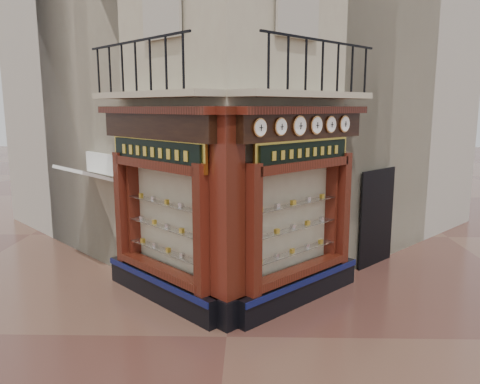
{
  "coord_description": "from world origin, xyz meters",
  "views": [
    {
      "loc": [
        0.4,
        -7.59,
        3.97
      ],
      "look_at": [
        0.19,
        2.0,
        2.22
      ],
      "focal_mm": 35.0,
      "sensor_mm": 36.0,
      "label": 1
    }
  ],
  "objects_px": {
    "clock_e": "(331,125)",
    "awning": "(92,271)",
    "clock_c": "(299,126)",
    "signboard_left": "(155,152)",
    "clock_f": "(344,124)",
    "clock_d": "(316,125)",
    "clock_a": "(260,128)",
    "clock_b": "(281,127)",
    "corner_pilaster": "(227,222)",
    "signboard_right": "(305,152)"
  },
  "relations": [
    {
      "from": "clock_e",
      "to": "signboard_right",
      "type": "xyz_separation_m",
      "value": [
        -0.55,
        -0.4,
        -0.52
      ]
    },
    {
      "from": "clock_e",
      "to": "awning",
      "type": "bearing_deg",
      "value": 121.01
    },
    {
      "from": "clock_e",
      "to": "clock_f",
      "type": "bearing_deg",
      "value": 0.0
    },
    {
      "from": "corner_pilaster",
      "to": "clock_c",
      "type": "relative_size",
      "value": 10.39
    },
    {
      "from": "clock_d",
      "to": "signboard_left",
      "type": "distance_m",
      "value": 3.18
    },
    {
      "from": "clock_e",
      "to": "clock_f",
      "type": "relative_size",
      "value": 0.98
    },
    {
      "from": "clock_f",
      "to": "signboard_right",
      "type": "xyz_separation_m",
      "value": [
        -0.89,
        -0.74,
        -0.52
      ]
    },
    {
      "from": "clock_b",
      "to": "clock_d",
      "type": "xyz_separation_m",
      "value": [
        0.74,
        0.74,
        0.0
      ]
    },
    {
      "from": "corner_pilaster",
      "to": "clock_d",
      "type": "bearing_deg",
      "value": -12.36
    },
    {
      "from": "clock_d",
      "to": "clock_e",
      "type": "relative_size",
      "value": 1.06
    },
    {
      "from": "corner_pilaster",
      "to": "clock_b",
      "type": "distance_m",
      "value": 1.95
    },
    {
      "from": "clock_a",
      "to": "signboard_right",
      "type": "distance_m",
      "value": 1.48
    },
    {
      "from": "clock_d",
      "to": "awning",
      "type": "height_order",
      "value": "clock_d"
    },
    {
      "from": "clock_d",
      "to": "clock_f",
      "type": "height_order",
      "value": "clock_d"
    },
    {
      "from": "clock_c",
      "to": "awning",
      "type": "height_order",
      "value": "clock_c"
    },
    {
      "from": "clock_a",
      "to": "signboard_left",
      "type": "relative_size",
      "value": 0.14
    },
    {
      "from": "corner_pilaster",
      "to": "clock_b",
      "type": "height_order",
      "value": "corner_pilaster"
    },
    {
      "from": "corner_pilaster",
      "to": "clock_d",
      "type": "height_order",
      "value": "corner_pilaster"
    },
    {
      "from": "clock_a",
      "to": "clock_b",
      "type": "relative_size",
      "value": 1.0
    },
    {
      "from": "clock_f",
      "to": "clock_a",
      "type": "bearing_deg",
      "value": -180.0
    },
    {
      "from": "clock_f",
      "to": "corner_pilaster",
      "type": "bearing_deg",
      "value": 171.64
    },
    {
      "from": "clock_d",
      "to": "clock_e",
      "type": "bearing_deg",
      "value": 0.0
    },
    {
      "from": "clock_b",
      "to": "clock_c",
      "type": "relative_size",
      "value": 0.85
    },
    {
      "from": "clock_d",
      "to": "corner_pilaster",
      "type": "bearing_deg",
      "value": 167.64
    },
    {
      "from": "signboard_left",
      "to": "signboard_right",
      "type": "bearing_deg",
      "value": -135.0
    },
    {
      "from": "clock_c",
      "to": "clock_f",
      "type": "xyz_separation_m",
      "value": [
        1.04,
        1.04,
        0.0
      ]
    },
    {
      "from": "clock_a",
      "to": "clock_b",
      "type": "bearing_deg",
      "value": 0.0
    },
    {
      "from": "signboard_left",
      "to": "clock_b",
      "type": "bearing_deg",
      "value": -150.71
    },
    {
      "from": "clock_f",
      "to": "clock_b",
      "type": "bearing_deg",
      "value": -180.0
    },
    {
      "from": "corner_pilaster",
      "to": "clock_f",
      "type": "height_order",
      "value": "corner_pilaster"
    },
    {
      "from": "clock_a",
      "to": "clock_e",
      "type": "distance_m",
      "value": 2.05
    },
    {
      "from": "clock_d",
      "to": "clock_f",
      "type": "bearing_deg",
      "value": 0.0
    },
    {
      "from": "corner_pilaster",
      "to": "clock_a",
      "type": "distance_m",
      "value": 1.77
    },
    {
      "from": "clock_f",
      "to": "signboard_right",
      "type": "relative_size",
      "value": 0.17
    },
    {
      "from": "clock_a",
      "to": "signboard_right",
      "type": "bearing_deg",
      "value": 4.58
    },
    {
      "from": "corner_pilaster",
      "to": "awning",
      "type": "height_order",
      "value": "corner_pilaster"
    },
    {
      "from": "corner_pilaster",
      "to": "awning",
      "type": "distance_m",
      "value": 4.87
    },
    {
      "from": "corner_pilaster",
      "to": "clock_f",
      "type": "relative_size",
      "value": 11.48
    },
    {
      "from": "clock_d",
      "to": "signboard_right",
      "type": "relative_size",
      "value": 0.18
    },
    {
      "from": "clock_c",
      "to": "signboard_left",
      "type": "height_order",
      "value": "clock_c"
    },
    {
      "from": "clock_c",
      "to": "clock_e",
      "type": "bearing_deg",
      "value": 0.0
    },
    {
      "from": "corner_pilaster",
      "to": "signboard_right",
      "type": "bearing_deg",
      "value": -10.25
    },
    {
      "from": "clock_b",
      "to": "clock_c",
      "type": "height_order",
      "value": "clock_c"
    },
    {
      "from": "clock_a",
      "to": "awning",
      "type": "height_order",
      "value": "clock_a"
    },
    {
      "from": "signboard_right",
      "to": "clock_d",
      "type": "bearing_deg",
      "value": -29.18
    },
    {
      "from": "clock_b",
      "to": "clock_f",
      "type": "distance_m",
      "value": 2.0
    },
    {
      "from": "clock_f",
      "to": "signboard_left",
      "type": "bearing_deg",
      "value": 145.94
    },
    {
      "from": "clock_c",
      "to": "clock_b",
      "type": "bearing_deg",
      "value": 180.0
    },
    {
      "from": "corner_pilaster",
      "to": "clock_f",
      "type": "bearing_deg",
      "value": -8.36
    },
    {
      "from": "clock_c",
      "to": "signboard_right",
      "type": "distance_m",
      "value": 0.62
    }
  ]
}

